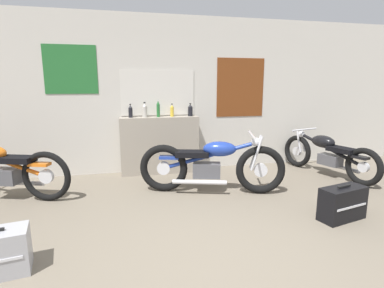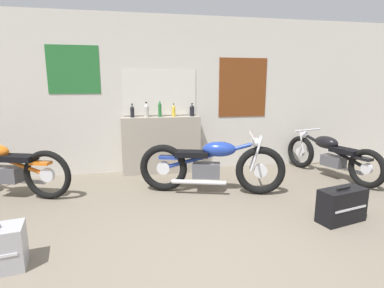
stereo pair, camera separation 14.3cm
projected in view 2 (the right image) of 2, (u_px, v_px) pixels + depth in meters
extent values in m
plane|color=#706656|center=(206.00, 274.00, 2.56)|extent=(24.00, 24.00, 0.00)
cube|color=beige|center=(164.00, 95.00, 5.46)|extent=(10.00, 0.06, 2.80)
cube|color=silver|center=(160.00, 93.00, 5.40)|extent=(1.26, 0.01, 0.75)
cube|color=beige|center=(160.00, 93.00, 5.40)|extent=(1.32, 0.01, 0.81)
cube|color=brown|center=(243.00, 88.00, 5.68)|extent=(0.94, 0.01, 1.10)
cube|color=#23662D|center=(73.00, 70.00, 5.06)|extent=(0.85, 0.01, 0.80)
cube|color=gray|center=(161.00, 145.00, 5.45)|extent=(1.40, 0.28, 1.03)
cylinder|color=black|center=(132.00, 112.00, 5.25)|extent=(0.07, 0.07, 0.17)
cone|color=black|center=(132.00, 106.00, 5.23)|extent=(0.06, 0.06, 0.05)
cylinder|color=black|center=(132.00, 104.00, 5.22)|extent=(0.03, 0.03, 0.02)
cylinder|color=#B7B2A8|center=(146.00, 112.00, 5.27)|extent=(0.09, 0.09, 0.19)
cone|color=#B7B2A8|center=(146.00, 105.00, 5.25)|extent=(0.07, 0.07, 0.05)
cylinder|color=black|center=(146.00, 103.00, 5.24)|extent=(0.03, 0.03, 0.02)
cylinder|color=#23662D|center=(160.00, 111.00, 5.32)|extent=(0.06, 0.06, 0.23)
cone|color=#23662D|center=(160.00, 102.00, 5.29)|extent=(0.05, 0.05, 0.06)
cylinder|color=silver|center=(160.00, 100.00, 5.28)|extent=(0.02, 0.02, 0.03)
cylinder|color=gold|center=(174.00, 112.00, 5.39)|extent=(0.06, 0.06, 0.17)
cone|color=gold|center=(174.00, 106.00, 5.37)|extent=(0.05, 0.05, 0.05)
cylinder|color=black|center=(174.00, 104.00, 5.36)|extent=(0.03, 0.03, 0.02)
cylinder|color=black|center=(192.00, 111.00, 5.45)|extent=(0.08, 0.08, 0.17)
cone|color=black|center=(192.00, 106.00, 5.43)|extent=(0.07, 0.07, 0.05)
cylinder|color=black|center=(192.00, 104.00, 5.42)|extent=(0.03, 0.03, 0.02)
torus|color=black|center=(260.00, 171.00, 4.37)|extent=(0.72, 0.31, 0.72)
cylinder|color=silver|center=(260.00, 171.00, 4.37)|extent=(0.21, 0.13, 0.20)
torus|color=black|center=(163.00, 168.00, 4.51)|extent=(0.72, 0.31, 0.72)
cylinder|color=silver|center=(163.00, 168.00, 4.51)|extent=(0.21, 0.13, 0.20)
cube|color=#4C4C51|center=(206.00, 170.00, 4.45)|extent=(0.45, 0.33, 0.21)
cylinder|color=navy|center=(206.00, 156.00, 4.41)|extent=(1.27, 0.43, 0.44)
ellipsoid|color=navy|center=(219.00, 149.00, 4.37)|extent=(0.54, 0.37, 0.22)
cube|color=black|center=(192.00, 154.00, 4.42)|extent=(0.54, 0.37, 0.08)
cube|color=navy|center=(169.00, 157.00, 4.47)|extent=(0.32, 0.22, 0.04)
cylinder|color=silver|center=(256.00, 152.00, 4.38)|extent=(0.18, 0.08, 0.51)
cylinder|color=silver|center=(257.00, 154.00, 4.27)|extent=(0.18, 0.08, 0.51)
cylinder|color=silver|center=(252.00, 135.00, 4.28)|extent=(0.22, 0.62, 0.03)
sphere|color=silver|center=(256.00, 142.00, 4.29)|extent=(0.13, 0.13, 0.13)
cylinder|color=silver|center=(199.00, 182.00, 4.35)|extent=(0.78, 0.29, 0.06)
torus|color=black|center=(47.00, 175.00, 4.18)|extent=(0.69, 0.30, 0.70)
cylinder|color=silver|center=(47.00, 175.00, 4.18)|extent=(0.21, 0.12, 0.20)
cube|color=#4C4C51|center=(8.00, 174.00, 4.26)|extent=(0.43, 0.33, 0.22)
cylinder|color=orange|center=(6.00, 160.00, 4.22)|extent=(1.20, 0.45, 0.45)
cube|color=black|center=(19.00, 158.00, 4.19)|extent=(0.51, 0.37, 0.08)
cube|color=orange|center=(41.00, 163.00, 4.16)|extent=(0.30, 0.22, 0.04)
cylinder|color=silver|center=(22.00, 181.00, 4.42)|extent=(0.73, 0.30, 0.06)
torus|color=black|center=(300.00, 152.00, 5.81)|extent=(0.27, 0.62, 0.62)
cylinder|color=silver|center=(300.00, 152.00, 5.81)|extent=(0.11, 0.18, 0.17)
torus|color=black|center=(367.00, 169.00, 4.65)|extent=(0.27, 0.62, 0.62)
cylinder|color=silver|center=(367.00, 169.00, 4.65)|extent=(0.11, 0.18, 0.17)
cube|color=#4C4C51|center=(333.00, 161.00, 5.18)|extent=(0.32, 0.42, 0.18)
cylinder|color=black|center=(334.00, 151.00, 5.14)|extent=(0.40, 1.18, 0.39)
ellipsoid|color=black|center=(326.00, 142.00, 5.27)|extent=(0.36, 0.50, 0.22)
cube|color=black|center=(345.00, 151.00, 4.96)|extent=(0.36, 0.50, 0.08)
cube|color=black|center=(363.00, 158.00, 4.69)|extent=(0.21, 0.29, 0.04)
cylinder|color=silver|center=(302.00, 141.00, 5.68)|extent=(0.08, 0.17, 0.44)
cylinder|color=silver|center=(306.00, 141.00, 5.74)|extent=(0.08, 0.17, 0.44)
cylinder|color=silver|center=(308.00, 130.00, 5.61)|extent=(0.62, 0.21, 0.03)
sphere|color=silver|center=(305.00, 135.00, 5.68)|extent=(0.13, 0.13, 0.13)
cylinder|color=silver|center=(343.00, 168.00, 5.18)|extent=(0.27, 0.72, 0.06)
cube|color=black|center=(342.00, 205.00, 3.52)|extent=(0.62, 0.37, 0.40)
cube|color=silver|center=(351.00, 209.00, 3.40)|extent=(0.48, 0.12, 0.02)
cube|color=black|center=(343.00, 188.00, 3.47)|extent=(0.20, 0.07, 0.02)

